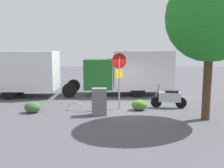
# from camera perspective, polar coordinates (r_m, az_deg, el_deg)

# --- Properties ---
(ground_plane) EXTENTS (60.00, 60.00, 0.00)m
(ground_plane) POSITION_cam_1_polar(r_m,az_deg,el_deg) (12.97, 4.00, -5.33)
(ground_plane) COLOR #4E4C53
(box_truck_near) EXTENTS (7.11, 2.59, 2.90)m
(box_truck_near) POSITION_cam_1_polar(r_m,az_deg,el_deg) (16.30, 3.67, 3.11)
(box_truck_near) COLOR black
(box_truck_near) RESTS_ON ground
(box_truck_far) EXTENTS (8.29, 2.54, 2.87)m
(box_truck_far) POSITION_cam_1_polar(r_m,az_deg,el_deg) (17.03, -23.39, 2.67)
(box_truck_far) COLOR black
(box_truck_far) RESTS_ON ground
(motorcycle) EXTENTS (1.81, 0.57, 1.20)m
(motorcycle) POSITION_cam_1_polar(r_m,az_deg,el_deg) (13.03, 13.08, -3.13)
(motorcycle) COLOR black
(motorcycle) RESTS_ON ground
(stop_sign) EXTENTS (0.71, 0.33, 2.80)m
(stop_sign) POSITION_cam_1_polar(r_m,az_deg,el_deg) (12.31, 1.66, 2.75)
(stop_sign) COLOR #9E9EA3
(stop_sign) RESTS_ON ground
(street_tree) EXTENTS (3.69, 3.69, 6.15)m
(street_tree) POSITION_cam_1_polar(r_m,az_deg,el_deg) (11.14, 21.79, 14.13)
(street_tree) COLOR #47301E
(street_tree) RESTS_ON ground
(utility_cabinet) EXTENTS (0.70, 0.49, 1.24)m
(utility_cabinet) POSITION_cam_1_polar(r_m,az_deg,el_deg) (11.32, -2.95, -4.08)
(utility_cabinet) COLOR slate
(utility_cabinet) RESTS_ON ground
(bike_rack_hoop) EXTENTS (0.85, 0.12, 0.85)m
(bike_rack_hoop) POSITION_cam_1_polar(r_m,az_deg,el_deg) (12.47, -8.33, -5.94)
(bike_rack_hoop) COLOR #B7B7BC
(bike_rack_hoop) RESTS_ON ground
(shrub_near_sign) EXTENTS (0.76, 0.63, 0.52)m
(shrub_near_sign) POSITION_cam_1_polar(r_m,az_deg,el_deg) (12.35, 6.33, -4.81)
(shrub_near_sign) COLOR #467E29
(shrub_near_sign) RESTS_ON ground
(shrub_mid_verge) EXTENTS (0.77, 0.63, 0.52)m
(shrub_mid_verge) POSITION_cam_1_polar(r_m,az_deg,el_deg) (12.38, -17.81, -5.12)
(shrub_mid_verge) COLOR #3C6037
(shrub_mid_verge) RESTS_ON ground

